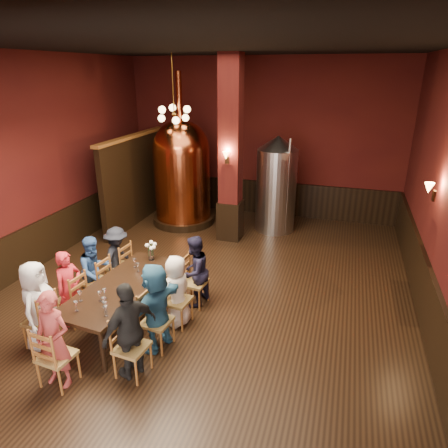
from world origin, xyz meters
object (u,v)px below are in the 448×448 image
(person_0, at_px, (38,305))
(person_2, at_px, (95,271))
(person_1, at_px, (69,288))
(dining_table, at_px, (123,288))
(copper_kettle, at_px, (182,172))
(steel_vessel, at_px, (276,184))
(rose_vase, at_px, (151,248))

(person_0, height_order, person_2, person_0)
(person_2, bearing_deg, person_1, -159.72)
(dining_table, height_order, person_2, person_2)
(copper_kettle, distance_m, steel_vessel, 2.62)
(person_1, distance_m, rose_vase, 1.58)
(copper_kettle, bearing_deg, rose_vase, -75.88)
(person_0, bearing_deg, copper_kettle, -13.34)
(person_2, bearing_deg, person_0, -159.72)
(person_1, height_order, rose_vase, person_1)
(person_1, bearing_deg, rose_vase, -23.08)
(copper_kettle, bearing_deg, steel_vessel, 5.07)
(person_0, relative_size, copper_kettle, 0.36)
(dining_table, height_order, person_1, person_1)
(dining_table, xyz_separation_m, person_2, (-0.82, 0.41, -0.01))
(dining_table, xyz_separation_m, steel_vessel, (1.66, 5.09, 0.59))
(person_1, height_order, person_2, person_2)
(steel_vessel, bearing_deg, rose_vase, -111.73)
(dining_table, height_order, copper_kettle, copper_kettle)
(copper_kettle, bearing_deg, person_0, -89.97)
(person_0, height_order, rose_vase, person_0)
(dining_table, distance_m, copper_kettle, 5.02)
(person_1, distance_m, steel_vessel, 5.95)
(rose_vase, bearing_deg, copper_kettle, 104.12)
(person_0, bearing_deg, rose_vase, -40.13)
(person_2, xyz_separation_m, copper_kettle, (-0.12, 4.46, 0.82))
(person_0, bearing_deg, person_1, -18.57)
(steel_vessel, bearing_deg, copper_kettle, -174.93)
(dining_table, distance_m, person_2, 0.91)
(dining_table, bearing_deg, person_2, 158.78)
(copper_kettle, height_order, steel_vessel, copper_kettle)
(person_1, distance_m, copper_kettle, 5.18)
(dining_table, height_order, steel_vessel, steel_vessel)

